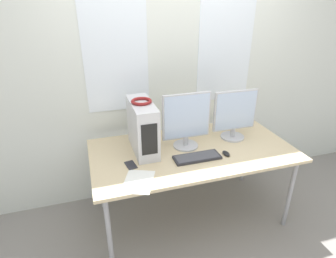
% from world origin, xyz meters
% --- Properties ---
extents(ground_plane, '(14.00, 14.00, 0.00)m').
position_xyz_m(ground_plane, '(0.00, 0.00, 0.00)').
color(ground_plane, gray).
extents(wall_back, '(8.00, 0.07, 2.70)m').
position_xyz_m(wall_back, '(0.00, 1.07, 1.35)').
color(wall_back, silver).
rests_on(wall_back, ground_plane).
extents(desk, '(1.80, 0.94, 0.76)m').
position_xyz_m(desk, '(0.00, 0.47, 0.71)').
color(desk, '#D1BA8E').
rests_on(desk, ground_plane).
extents(pc_tower, '(0.19, 0.50, 0.44)m').
position_xyz_m(pc_tower, '(-0.42, 0.60, 0.98)').
color(pc_tower, silver).
rests_on(pc_tower, desk).
extents(headphones, '(0.17, 0.17, 0.03)m').
position_xyz_m(headphones, '(-0.42, 0.60, 1.22)').
color(headphones, maroon).
rests_on(headphones, pc_tower).
extents(monitor_main, '(0.43, 0.23, 0.51)m').
position_xyz_m(monitor_main, '(-0.04, 0.54, 1.02)').
color(monitor_main, '#B7B7BC').
rests_on(monitor_main, desk).
extents(monitor_right_near, '(0.43, 0.23, 0.47)m').
position_xyz_m(monitor_right_near, '(0.46, 0.57, 1.00)').
color(monitor_right_near, '#B7B7BC').
rests_on(monitor_right_near, desk).
extents(keyboard, '(0.40, 0.15, 0.02)m').
position_xyz_m(keyboard, '(-0.02, 0.31, 0.77)').
color(keyboard, '#28282D').
rests_on(keyboard, desk).
extents(mouse, '(0.05, 0.10, 0.02)m').
position_xyz_m(mouse, '(0.24, 0.29, 0.78)').
color(mouse, black).
rests_on(mouse, desk).
extents(cell_phone, '(0.09, 0.13, 0.01)m').
position_xyz_m(cell_phone, '(-0.58, 0.36, 0.77)').
color(cell_phone, '#232328').
rests_on(cell_phone, desk).
extents(paper_sheet_left, '(0.31, 0.35, 0.00)m').
position_xyz_m(paper_sheet_left, '(-0.56, 0.13, 0.76)').
color(paper_sheet_left, white).
rests_on(paper_sheet_left, desk).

